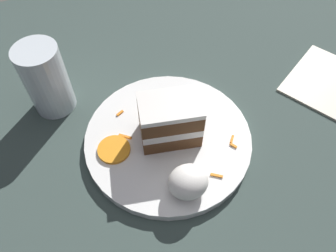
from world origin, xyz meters
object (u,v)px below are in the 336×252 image
at_px(cream_dollop, 188,182).
at_px(plate, 168,139).
at_px(cake_slice, 170,120).
at_px(drinking_glass, 48,83).
at_px(orange_garnish, 114,149).

bearing_deg(cream_dollop, plate, -95.47).
relative_size(cake_slice, drinking_glass, 0.82).
distance_m(cream_dollop, drinking_glass, 0.31).
bearing_deg(plate, drinking_glass, -44.47).
relative_size(plate, cream_dollop, 4.61).
relative_size(cream_dollop, drinking_glass, 0.46).
bearing_deg(orange_garnish, plate, 175.07).
bearing_deg(plate, cream_dollop, 84.53).
relative_size(cake_slice, orange_garnish, 2.01).
height_order(plate, cream_dollop, cream_dollop).
xyz_separation_m(plate, drinking_glass, (0.16, -0.16, 0.05)).
xyz_separation_m(plate, cream_dollop, (0.01, 0.10, 0.03)).
bearing_deg(cake_slice, cream_dollop, 5.06).
bearing_deg(drinking_glass, plate, 135.53).
xyz_separation_m(cake_slice, orange_garnish, (0.10, -0.01, -0.04)).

